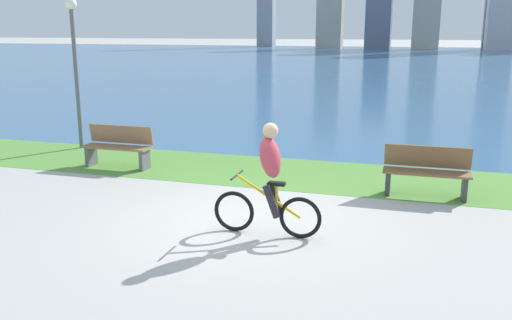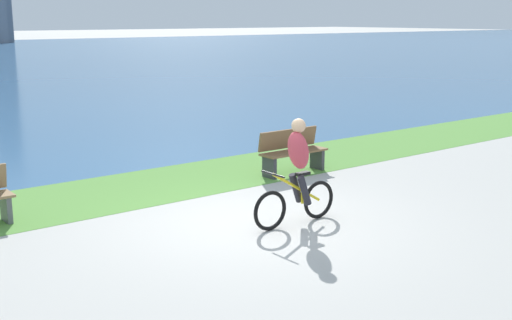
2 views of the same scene
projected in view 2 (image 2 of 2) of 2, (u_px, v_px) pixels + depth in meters
The scene contains 4 objects.
ground_plane at pixel (254, 224), 10.25m from camera, with size 300.00×300.00×0.00m, color #B2AFA8.
grass_strip_bayside at pixel (156, 185), 12.60m from camera, with size 120.00×2.53×0.01m, color #59933D.
cyclist_lead at pixel (297, 172), 10.07m from camera, with size 1.61×0.52×1.65m.
bench_far_along_path at pixel (292, 151), 13.49m from camera, with size 1.50×0.47×0.90m.
Camera 2 is at (-6.01, -7.74, 3.15)m, focal length 46.17 mm.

